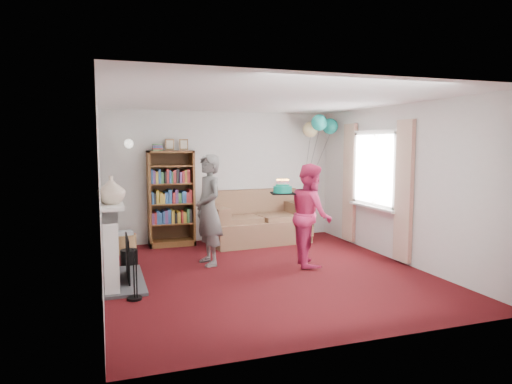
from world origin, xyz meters
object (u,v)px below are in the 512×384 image
object	(u,v)px
bookcase	(171,199)
person_magenta	(311,214)
birthday_cake	(283,189)
sofa	(257,223)
person_striped	(209,210)

from	to	relation	value
bookcase	person_magenta	world-z (taller)	bookcase
birthday_cake	sofa	bearing A→B (deg)	83.81
bookcase	person_striped	distance (m)	1.61
person_striped	person_magenta	world-z (taller)	person_striped
bookcase	person_magenta	bearing A→B (deg)	-48.55
bookcase	person_magenta	xyz separation A→B (m)	(1.85, -2.10, -0.08)
bookcase	person_striped	xyz separation A→B (m)	(0.36, -1.57, -0.01)
bookcase	birthday_cake	world-z (taller)	bookcase
sofa	person_magenta	xyz separation A→B (m)	(0.25, -1.87, 0.43)
person_striped	person_magenta	distance (m)	1.59
sofa	person_striped	distance (m)	1.90
sofa	birthday_cake	bearing A→B (deg)	-101.04
bookcase	sofa	size ratio (longest dim) A/B	1.06
bookcase	birthday_cake	size ratio (longest dim) A/B	5.79
person_magenta	bookcase	bearing A→B (deg)	54.18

